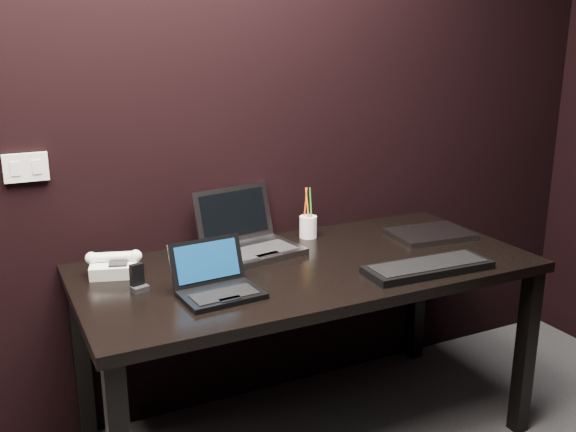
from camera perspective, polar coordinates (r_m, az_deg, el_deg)
name	(u,v)px	position (r m, az deg, el deg)	size (l,w,h in m)	color
wall_back	(192,107)	(2.54, -8.53, 9.56)	(4.00, 4.00, 0.00)	black
wall_switch	(26,167)	(2.44, -22.28, 4.01)	(0.15, 0.02, 0.10)	silver
desk	(308,283)	(2.45, 1.76, -5.96)	(1.70, 0.80, 0.74)	black
netbook	(217,285)	(2.14, -6.30, -6.09)	(0.27, 0.25, 0.17)	black
silver_laptop	(249,241)	(2.54, -3.48, -2.22)	(0.39, 0.37, 0.24)	gray
ext_keyboard	(428,267)	(2.39, 12.33, -4.46)	(0.49, 0.18, 0.03)	black
closed_laptop	(430,234)	(2.80, 12.49, -1.56)	(0.35, 0.27, 0.02)	gray
desk_phone	(115,265)	(2.38, -15.16, -4.21)	(0.20, 0.19, 0.10)	silver
mobile_phone	(138,281)	(2.21, -13.20, -5.64)	(0.06, 0.06, 0.09)	black
pen_cup	(308,226)	(2.71, 1.80, -0.88)	(0.10, 0.10, 0.22)	white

